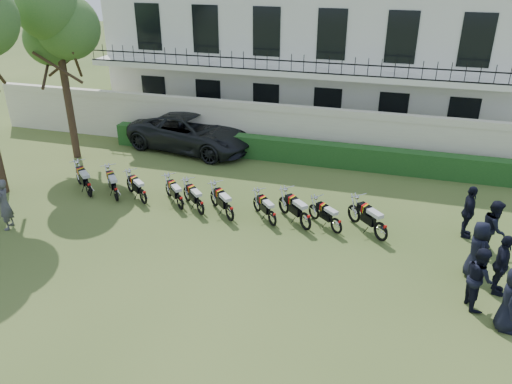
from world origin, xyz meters
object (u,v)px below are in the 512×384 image
at_px(tree_west_near, 56,21).
at_px(officer_1, 479,278).
at_px(officer_5, 469,212).
at_px(suv, 192,132).
at_px(motorcycle_9, 381,227).
at_px(motorcycle_4, 200,204).
at_px(motorcycle_7, 306,217).
at_px(motorcycle_6, 272,215).
at_px(motorcycle_8, 337,222).
at_px(officer_4, 494,228).
at_px(motorcycle_0, 88,185).
at_px(inspector, 4,204).
at_px(officer_0, 511,299).
at_px(motorcycle_1, 115,190).
at_px(officer_2, 501,265).
at_px(officer_3, 477,250).
at_px(motorcycle_2, 143,193).
at_px(motorcycle_5, 230,209).
at_px(motorcycle_3, 180,199).

bearing_deg(tree_west_near, officer_1, -21.15).
bearing_deg(officer_5, suv, 70.84).
relative_size(motorcycle_9, officer_1, 0.88).
distance_m(motorcycle_4, motorcycle_7, 3.74).
height_order(motorcycle_4, officer_5, officer_5).
bearing_deg(suv, motorcycle_6, -128.11).
xyz_separation_m(motorcycle_8, officer_4, (4.65, 0.07, 0.47)).
distance_m(motorcycle_0, inspector, 3.10).
height_order(motorcycle_0, officer_0, officer_0).
bearing_deg(motorcycle_1, tree_west_near, 97.57).
bearing_deg(motorcycle_9, officer_2, -74.29).
relative_size(tree_west_near, officer_3, 4.55).
bearing_deg(motorcycle_9, officer_4, -41.47).
height_order(officer_2, officer_3, officer_2).
distance_m(motorcycle_0, motorcycle_1, 1.15).
distance_m(motorcycle_2, inspector, 4.54).
distance_m(motorcycle_9, inspector, 12.30).
height_order(suv, officer_2, officer_2).
xyz_separation_m(motorcycle_2, motorcycle_5, (3.46, -0.33, 0.02)).
xyz_separation_m(motorcycle_4, officer_0, (9.39, -3.37, 0.41)).
distance_m(tree_west_near, motorcycle_2, 8.23).
relative_size(inspector, officer_0, 1.02).
xyz_separation_m(motorcycle_7, inspector, (-9.57, -2.65, 0.39)).
bearing_deg(officer_3, motorcycle_8, 59.09).
bearing_deg(officer_5, officer_3, -175.02).
bearing_deg(motorcycle_9, motorcycle_6, 136.48).
height_order(motorcycle_9, officer_5, officer_5).
relative_size(motorcycle_5, inspector, 0.79).
relative_size(motorcycle_1, officer_3, 0.84).
xyz_separation_m(officer_1, officer_2, (0.63, 0.75, 0.02)).
distance_m(tree_west_near, officer_5, 17.19).
bearing_deg(officer_1, motorcycle_4, 57.12).
bearing_deg(motorcycle_5, officer_0, -66.04).
height_order(motorcycle_6, motorcycle_9, motorcycle_9).
relative_size(suv, inspector, 3.39).
relative_size(tree_west_near, motorcycle_9, 5.22).
xyz_separation_m(motorcycle_9, officer_4, (3.24, 0.14, 0.40)).
relative_size(motorcycle_9, officer_2, 0.86).
distance_m(officer_0, officer_5, 4.49).
bearing_deg(officer_0, officer_5, 19.99).
distance_m(motorcycle_2, officer_1, 11.42).
distance_m(motorcycle_5, officer_0, 8.87).
bearing_deg(motorcycle_9, tree_west_near, 120.96).
bearing_deg(motorcycle_2, motorcycle_8, -52.55).
xyz_separation_m(tree_west_near, motorcycle_0, (2.91, -3.50, -5.39)).
bearing_deg(officer_4, motorcycle_8, 103.30).
bearing_deg(tree_west_near, motorcycle_2, -33.81).
height_order(motorcycle_7, officer_5, officer_5).
relative_size(motorcycle_3, officer_3, 0.76).
distance_m(motorcycle_0, suv, 6.15).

